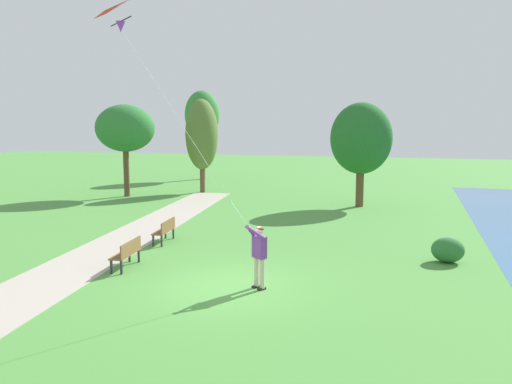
% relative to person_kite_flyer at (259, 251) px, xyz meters
% --- Properties ---
extents(ground_plane, '(120.00, 120.00, 0.00)m').
position_rel_person_kite_flyer_xyz_m(ground_plane, '(-0.78, -0.07, -1.05)').
color(ground_plane, '#4C8E3D').
extents(walkway_path, '(7.00, 32.01, 0.02)m').
position_rel_person_kite_flyer_xyz_m(walkway_path, '(-6.38, 1.93, -1.04)').
color(walkway_path, '#ADA393').
rests_on(walkway_path, ground).
extents(person_kite_flyer, '(0.54, 0.62, 1.83)m').
position_rel_person_kite_flyer_xyz_m(person_kite_flyer, '(0.00, 0.00, 0.00)').
color(person_kite_flyer, '#232328').
rests_on(person_kite_flyer, ground).
extents(flying_kite, '(2.40, 3.24, 5.24)m').
position_rel_person_kite_flyer_xyz_m(flying_kite, '(-1.91, -2.91, 5.63)').
color(flying_kite, red).
extents(park_bench_near_walkway, '(0.65, 1.55, 0.88)m').
position_rel_person_kite_flyer_xyz_m(park_bench_near_walkway, '(-4.51, 0.69, -0.54)').
color(park_bench_near_walkway, brown).
rests_on(park_bench_near_walkway, ground).
extents(park_bench_far_walkway, '(0.65, 1.55, 0.88)m').
position_rel_person_kite_flyer_xyz_m(park_bench_far_walkway, '(-5.01, 4.15, -0.54)').
color(park_bench_far_walkway, brown).
rests_on(park_bench_far_walkway, ground).
extents(tree_treeline_center, '(3.34, 2.81, 5.68)m').
position_rel_person_kite_flyer_xyz_m(tree_treeline_center, '(1.12, 15.13, 2.66)').
color(tree_treeline_center, brown).
rests_on(tree_treeline_center, ground).
extents(tree_treeline_left, '(3.79, 3.16, 5.73)m').
position_rel_person_kite_flyer_xyz_m(tree_treeline_left, '(-13.27, 14.78, 3.19)').
color(tree_treeline_left, brown).
rests_on(tree_treeline_left, ground).
extents(tree_lakeside_near, '(2.85, 2.76, 7.28)m').
position_rel_person_kite_flyer_xyz_m(tree_lakeside_near, '(-12.86, 25.73, 4.18)').
color(tree_lakeside_near, brown).
rests_on(tree_lakeside_near, ground).
extents(tree_treeline_right, '(2.11, 2.38, 6.16)m').
position_rel_person_kite_flyer_xyz_m(tree_treeline_right, '(-9.50, 17.96, 2.77)').
color(tree_treeline_right, brown).
rests_on(tree_treeline_right, ground).
extents(lakeside_shrub, '(1.04, 0.85, 0.82)m').
position_rel_person_kite_flyer_xyz_m(lakeside_shrub, '(5.08, 4.40, -0.64)').
color(lakeside_shrub, '#2D7033').
rests_on(lakeside_shrub, ground).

